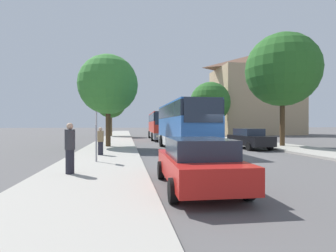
{
  "coord_description": "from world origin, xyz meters",
  "views": [
    {
      "loc": [
        -5.8,
        -14.99,
        1.92
      ],
      "look_at": [
        -1.27,
        12.96,
        1.76
      ],
      "focal_mm": 28.0,
      "sensor_mm": 36.0,
      "label": 1
    }
  ],
  "objects_px": {
    "parked_car_right_near": "(249,138)",
    "tree_left_far": "(111,103)",
    "parked_car_left_curb": "(198,162)",
    "bus_stop_sign": "(96,130)",
    "bus_middle": "(160,125)",
    "tree_left_near": "(108,85)",
    "tree_right_near": "(282,70)",
    "bus_front": "(184,125)",
    "tree_right_mid": "(210,102)",
    "pedestrian_waiting_far": "(70,148)",
    "pedestrian_waiting_near": "(101,141)"
  },
  "relations": [
    {
      "from": "parked_car_right_near",
      "to": "tree_left_far",
      "type": "xyz_separation_m",
      "value": [
        -11.93,
        22.43,
        4.44
      ]
    },
    {
      "from": "parked_car_right_near",
      "to": "pedestrian_waiting_far",
      "type": "height_order",
      "value": "pedestrian_waiting_far"
    },
    {
      "from": "bus_middle",
      "to": "tree_left_near",
      "type": "xyz_separation_m",
      "value": [
        -5.84,
        -11.73,
        3.37
      ]
    },
    {
      "from": "bus_stop_sign",
      "to": "parked_car_right_near",
      "type": "bearing_deg",
      "value": 30.4
    },
    {
      "from": "bus_middle",
      "to": "pedestrian_waiting_far",
      "type": "xyz_separation_m",
      "value": [
        -6.41,
        -23.68,
        -0.72
      ]
    },
    {
      "from": "parked_car_left_curb",
      "to": "bus_stop_sign",
      "type": "relative_size",
      "value": 1.96
    },
    {
      "from": "tree_left_near",
      "to": "tree_right_mid",
      "type": "bearing_deg",
      "value": 52.58
    },
    {
      "from": "tree_right_near",
      "to": "tree_right_mid",
      "type": "height_order",
      "value": "tree_right_near"
    },
    {
      "from": "bus_stop_sign",
      "to": "tree_right_mid",
      "type": "relative_size",
      "value": 0.27
    },
    {
      "from": "tree_left_far",
      "to": "tree_right_mid",
      "type": "xyz_separation_m",
      "value": [
        16.14,
        -0.06,
        0.36
      ]
    },
    {
      "from": "pedestrian_waiting_near",
      "to": "tree_right_mid",
      "type": "relative_size",
      "value": 0.18
    },
    {
      "from": "pedestrian_waiting_near",
      "to": "pedestrian_waiting_far",
      "type": "distance_m",
      "value": 5.84
    },
    {
      "from": "bus_middle",
      "to": "pedestrian_waiting_near",
      "type": "height_order",
      "value": "bus_middle"
    },
    {
      "from": "parked_car_left_curb",
      "to": "parked_car_right_near",
      "type": "distance_m",
      "value": 13.92
    },
    {
      "from": "bus_stop_sign",
      "to": "tree_right_mid",
      "type": "xyz_separation_m",
      "value": [
        15.23,
        28.84,
        3.98
      ]
    },
    {
      "from": "pedestrian_waiting_far",
      "to": "tree_right_near",
      "type": "bearing_deg",
      "value": -145.73
    },
    {
      "from": "tree_left_far",
      "to": "tree_right_near",
      "type": "bearing_deg",
      "value": -54.86
    },
    {
      "from": "bus_front",
      "to": "tree_left_near",
      "type": "distance_m",
      "value": 7.06
    },
    {
      "from": "parked_car_left_curb",
      "to": "tree_left_near",
      "type": "height_order",
      "value": "tree_left_near"
    },
    {
      "from": "parked_car_left_curb",
      "to": "tree_left_near",
      "type": "xyz_separation_m",
      "value": [
        -3.54,
        14.15,
        4.38
      ]
    },
    {
      "from": "parked_car_right_near",
      "to": "tree_left_far",
      "type": "relative_size",
      "value": 0.61
    },
    {
      "from": "parked_car_left_curb",
      "to": "pedestrian_waiting_far",
      "type": "relative_size",
      "value": 2.58
    },
    {
      "from": "tree_right_near",
      "to": "pedestrian_waiting_near",
      "type": "bearing_deg",
      "value": -162.83
    },
    {
      "from": "tree_right_mid",
      "to": "bus_front",
      "type": "bearing_deg",
      "value": -113.03
    },
    {
      "from": "bus_middle",
      "to": "tree_left_near",
      "type": "height_order",
      "value": "tree_left_near"
    },
    {
      "from": "bus_middle",
      "to": "parked_car_right_near",
      "type": "distance_m",
      "value": 15.13
    },
    {
      "from": "pedestrian_waiting_far",
      "to": "tree_right_mid",
      "type": "height_order",
      "value": "tree_right_mid"
    },
    {
      "from": "bus_front",
      "to": "tree_right_near",
      "type": "relative_size",
      "value": 1.09
    },
    {
      "from": "tree_left_near",
      "to": "tree_left_far",
      "type": "relative_size",
      "value": 1.0
    },
    {
      "from": "parked_car_right_near",
      "to": "bus_front",
      "type": "bearing_deg",
      "value": -3.82
    },
    {
      "from": "pedestrian_waiting_near",
      "to": "tree_left_far",
      "type": "distance_m",
      "value": 26.49
    },
    {
      "from": "parked_car_left_curb",
      "to": "parked_car_right_near",
      "type": "xyz_separation_m",
      "value": [
        7.51,
        11.72,
        0.04
      ]
    },
    {
      "from": "pedestrian_waiting_near",
      "to": "tree_right_near",
      "type": "distance_m",
      "value": 16.07
    },
    {
      "from": "tree_left_near",
      "to": "tree_right_mid",
      "type": "distance_m",
      "value": 25.11
    },
    {
      "from": "pedestrian_waiting_far",
      "to": "parked_car_right_near",
      "type": "bearing_deg",
      "value": -140.93
    },
    {
      "from": "bus_stop_sign",
      "to": "bus_middle",
      "type": "bearing_deg",
      "value": 74.26
    },
    {
      "from": "tree_left_far",
      "to": "tree_right_near",
      "type": "distance_m",
      "value": 26.53
    },
    {
      "from": "bus_middle",
      "to": "bus_stop_sign",
      "type": "xyz_separation_m",
      "value": [
        -5.82,
        -20.64,
        -0.16
      ]
    },
    {
      "from": "bus_middle",
      "to": "tree_right_near",
      "type": "distance_m",
      "value": 16.57
    },
    {
      "from": "tree_left_far",
      "to": "tree_right_mid",
      "type": "relative_size",
      "value": 0.84
    },
    {
      "from": "parked_car_right_near",
      "to": "tree_left_near",
      "type": "xyz_separation_m",
      "value": [
        -11.05,
        2.43,
        4.35
      ]
    },
    {
      "from": "pedestrian_waiting_near",
      "to": "tree_right_near",
      "type": "height_order",
      "value": "tree_right_near"
    },
    {
      "from": "bus_stop_sign",
      "to": "bus_front",
      "type": "bearing_deg",
      "value": 48.62
    },
    {
      "from": "bus_middle",
      "to": "tree_right_near",
      "type": "relative_size",
      "value": 1.22
    },
    {
      "from": "tree_right_near",
      "to": "bus_front",
      "type": "bearing_deg",
      "value": -175.32
    },
    {
      "from": "bus_stop_sign",
      "to": "tree_right_mid",
      "type": "height_order",
      "value": "tree_right_mid"
    },
    {
      "from": "parked_car_left_curb",
      "to": "tree_left_near",
      "type": "relative_size",
      "value": 0.63
    },
    {
      "from": "bus_stop_sign",
      "to": "pedestrian_waiting_near",
      "type": "distance_m",
      "value": 2.86
    },
    {
      "from": "parked_car_right_near",
      "to": "tree_right_mid",
      "type": "height_order",
      "value": "tree_right_mid"
    },
    {
      "from": "bus_front",
      "to": "tree_left_far",
      "type": "distance_m",
      "value": 23.59
    }
  ]
}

